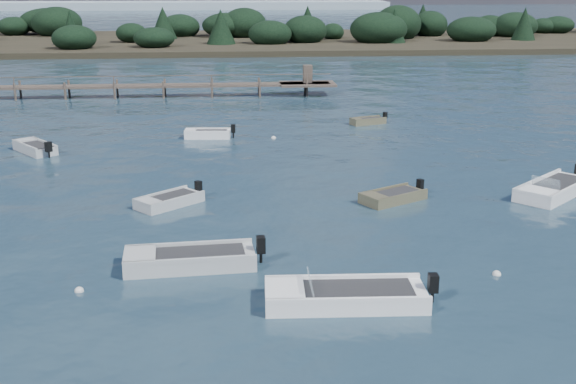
{
  "coord_description": "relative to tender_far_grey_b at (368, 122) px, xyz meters",
  "views": [
    {
      "loc": [
        -3.34,
        -17.23,
        10.39
      ],
      "look_at": [
        -0.68,
        14.0,
        1.0
      ],
      "focal_mm": 45.0,
      "sensor_mm": 36.0,
      "label": 1
    }
  ],
  "objects": [
    {
      "name": "ground",
      "position": [
        -6.92,
        25.84,
        -0.14
      ],
      "size": [
        400.0,
        400.0,
        0.0
      ],
      "primitive_type": "plane",
      "color": "#182B38",
      "rests_on": "ground"
    },
    {
      "name": "tender_far_grey_b",
      "position": [
        0.0,
        0.0,
        0.0
      ],
      "size": [
        2.92,
        1.83,
        0.99
      ],
      "color": "#696346",
      "rests_on": "ground"
    },
    {
      "name": "tender_far_white",
      "position": [
        -11.6,
        -3.76,
        0.02
      ],
      "size": [
        3.42,
        1.42,
        1.16
      ],
      "color": "white",
      "rests_on": "ground"
    },
    {
      "name": "dinghy_mid_white_b",
      "position": [
        5.82,
        -18.39,
        0.04
      ],
      "size": [
        5.17,
        4.89,
        1.39
      ],
      "color": "white",
      "rests_on": "ground"
    },
    {
      "name": "dinghy_mid_white_a",
      "position": [
        -6.54,
        -29.84,
        0.03
      ],
      "size": [
        5.75,
        2.22,
        1.34
      ],
      "color": "white",
      "rests_on": "ground"
    },
    {
      "name": "dinghy_mid_grey",
      "position": [
        -11.79,
        -26.2,
        0.04
      ],
      "size": [
        5.29,
        2.17,
        1.32
      ],
      "color": "#ABB1B3",
      "rests_on": "ground"
    },
    {
      "name": "dinghy_extra_b",
      "position": [
        -13.1,
        -18.52,
        0.0
      ],
      "size": [
        3.33,
        3.17,
        1.04
      ],
      "color": "#ABB1B3",
      "rests_on": "ground"
    },
    {
      "name": "tender_far_grey",
      "position": [
        -22.11,
        -7.01,
        0.03
      ],
      "size": [
        3.21,
        3.56,
        1.24
      ],
      "color": "#ABB1B3",
      "rests_on": "ground"
    },
    {
      "name": "dinghy_extra_a",
      "position": [
        -2.41,
        -18.77,
        -0.0
      ],
      "size": [
        3.5,
        2.87,
        1.02
      ],
      "color": "#696346",
      "rests_on": "ground"
    },
    {
      "name": "buoy_b",
      "position": [
        -0.65,
        -27.91,
        -0.14
      ],
      "size": [
        0.32,
        0.32,
        0.32
      ],
      "primitive_type": "sphere",
      "color": "silver",
      "rests_on": "ground"
    },
    {
      "name": "buoy_c",
      "position": [
        -15.49,
        -28.09,
        -0.14
      ],
      "size": [
        0.32,
        0.32,
        0.32
      ],
      "primitive_type": "sphere",
      "color": "silver",
      "rests_on": "ground"
    },
    {
      "name": "buoy_e",
      "position": [
        -7.21,
        -4.26,
        -0.14
      ],
      "size": [
        0.32,
        0.32,
        0.32
      ],
      "primitive_type": "sphere",
      "color": "silver",
      "rests_on": "ground"
    },
    {
      "name": "jetty",
      "position": [
        -28.66,
        13.83,
        0.84
      ],
      "size": [
        64.5,
        3.2,
        3.4
      ],
      "color": "brown",
      "rests_on": "ground"
    },
    {
      "name": "far_headland",
      "position": [
        18.08,
        65.84,
        1.83
      ],
      "size": [
        190.0,
        40.0,
        5.8
      ],
      "color": "black",
      "rests_on": "ground"
    }
  ]
}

